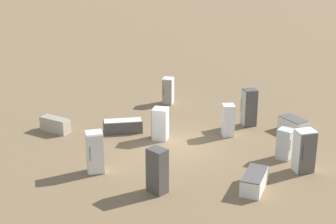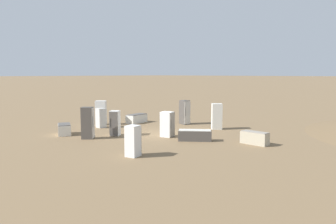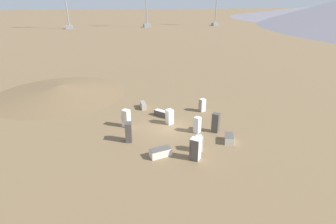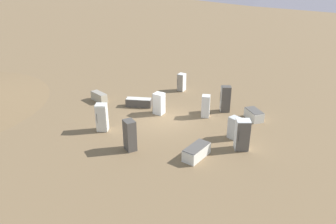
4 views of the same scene
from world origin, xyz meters
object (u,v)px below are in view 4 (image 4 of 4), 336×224
at_px(discarded_fridge_3, 130,135).
at_px(discarded_fridge_10, 206,106).
at_px(discarded_fridge_2, 254,115).
at_px(discarded_fridge_4, 197,152).
at_px(discarded_fridge_8, 182,82).
at_px(discarded_fridge_9, 159,103).
at_px(discarded_fridge_1, 99,97).
at_px(discarded_fridge_7, 102,117).
at_px(discarded_fridge_11, 225,99).
at_px(discarded_fridge_5, 234,128).
at_px(discarded_fridge_0, 139,102).
at_px(discarded_fridge_6, 242,135).

relative_size(discarded_fridge_3, discarded_fridge_10, 1.17).
relative_size(discarded_fridge_2, discarded_fridge_4, 0.87).
height_order(discarded_fridge_8, discarded_fridge_9, discarded_fridge_9).
bearing_deg(discarded_fridge_3, discarded_fridge_9, 43.15).
height_order(discarded_fridge_1, discarded_fridge_8, discarded_fridge_8).
relative_size(discarded_fridge_7, discarded_fridge_11, 0.95).
xyz_separation_m(discarded_fridge_1, discarded_fridge_5, (-2.59, 10.99, 0.35)).
bearing_deg(discarded_fridge_1, discarded_fridge_2, 120.46).
bearing_deg(discarded_fridge_8, discarded_fridge_9, 99.37).
height_order(discarded_fridge_0, discarded_fridge_9, discarded_fridge_9).
bearing_deg(discarded_fridge_10, discarded_fridge_4, -90.33).
height_order(discarded_fridge_0, discarded_fridge_1, discarded_fridge_1).
relative_size(discarded_fridge_4, discarded_fridge_8, 1.27).
height_order(discarded_fridge_2, discarded_fridge_9, discarded_fridge_9).
distance_m(discarded_fridge_5, discarded_fridge_7, 8.39).
distance_m(discarded_fridge_8, discarded_fridge_9, 5.12).
distance_m(discarded_fridge_4, discarded_fridge_9, 6.37).
bearing_deg(discarded_fridge_11, discarded_fridge_9, 97.54).
relative_size(discarded_fridge_4, discarded_fridge_9, 1.21).
bearing_deg(discarded_fridge_0, discarded_fridge_11, -90.13).
bearing_deg(discarded_fridge_6, discarded_fridge_10, -69.90).
distance_m(discarded_fridge_6, discarded_fridge_9, 7.05).
bearing_deg(discarded_fridge_6, discarded_fridge_11, -88.49).
bearing_deg(discarded_fridge_11, discarded_fridge_3, 133.35).
bearing_deg(discarded_fridge_7, discarded_fridge_10, -160.89).
bearing_deg(discarded_fridge_10, discarded_fridge_5, -55.39).
relative_size(discarded_fridge_4, discarded_fridge_11, 0.98).
xyz_separation_m(discarded_fridge_4, discarded_fridge_6, (-2.56, 1.22, 0.58)).
relative_size(discarded_fridge_1, discarded_fridge_11, 0.81).
distance_m(discarded_fridge_0, discarded_fridge_8, 4.88).
relative_size(discarded_fridge_7, discarded_fridge_10, 1.15).
xyz_separation_m(discarded_fridge_7, discarded_fridge_9, (-4.42, 0.60, -0.13)).
distance_m(discarded_fridge_10, discarded_fridge_11, 1.79).
relative_size(discarded_fridge_6, discarded_fridge_10, 1.16).
xyz_separation_m(discarded_fridge_5, discarded_fridge_11, (-2.95, -2.89, 0.26)).
bearing_deg(discarded_fridge_9, discarded_fridge_0, 81.01).
xyz_separation_m(discarded_fridge_6, discarded_fridge_7, (4.45, -7.65, -0.01)).
bearing_deg(discarded_fridge_0, discarded_fridge_2, -97.95).
relative_size(discarded_fridge_5, discarded_fridge_6, 0.76).
bearing_deg(discarded_fridge_6, discarded_fridge_4, 19.18).
distance_m(discarded_fridge_1, discarded_fridge_7, 5.20).
xyz_separation_m(discarded_fridge_2, discarded_fridge_3, (8.72, -2.76, 0.58)).
distance_m(discarded_fridge_2, discarded_fridge_3, 9.16).
height_order(discarded_fridge_8, discarded_fridge_10, discarded_fridge_10).
relative_size(discarded_fridge_0, discarded_fridge_8, 1.27).
height_order(discarded_fridge_1, discarded_fridge_10, discarded_fridge_10).
bearing_deg(discarded_fridge_9, discarded_fridge_1, 94.25).
height_order(discarded_fridge_3, discarded_fridge_11, discarded_fridge_11).
height_order(discarded_fridge_2, discarded_fridge_10, discarded_fridge_10).
bearing_deg(discarded_fridge_8, discarded_fridge_10, 135.87).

